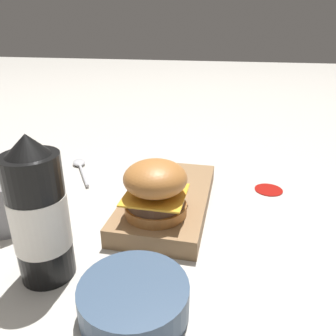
% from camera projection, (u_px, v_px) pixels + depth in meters
% --- Properties ---
extents(ground_plane, '(6.00, 6.00, 0.00)m').
position_uv_depth(ground_plane, '(146.00, 219.00, 0.59)').
color(ground_plane, '#B7B2A8').
extents(serving_board, '(0.29, 0.15, 0.03)m').
position_uv_depth(serving_board, '(168.00, 200.00, 0.62)').
color(serving_board, olive).
rests_on(serving_board, ground_plane).
extents(burger, '(0.10, 0.10, 0.09)m').
position_uv_depth(burger, '(155.00, 188.00, 0.53)').
color(burger, '#AD6B33').
rests_on(burger, serving_board).
extents(ketchup_bottle, '(0.07, 0.07, 0.21)m').
position_uv_depth(ketchup_bottle, '(39.00, 216.00, 0.43)').
color(ketchup_bottle, black).
rests_on(ketchup_bottle, ground_plane).
extents(fries_basket, '(0.11, 0.11, 0.14)m').
position_uv_depth(fries_basket, '(3.00, 200.00, 0.57)').
color(fries_basket, slate).
rests_on(fries_basket, ground_plane).
extents(side_bowl, '(0.13, 0.13, 0.04)m').
position_uv_depth(side_bowl, '(134.00, 298.00, 0.39)').
color(side_bowl, '#384C66').
rests_on(side_bowl, ground_plane).
extents(spoon, '(0.15, 0.11, 0.01)m').
position_uv_depth(spoon, '(80.00, 166.00, 0.81)').
color(spoon, '#B2B2B7').
rests_on(spoon, ground_plane).
extents(ketchup_puddle, '(0.06, 0.06, 0.00)m').
position_uv_depth(ketchup_puddle, '(269.00, 189.00, 0.70)').
color(ketchup_puddle, '#9E140F').
rests_on(ketchup_puddle, ground_plane).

